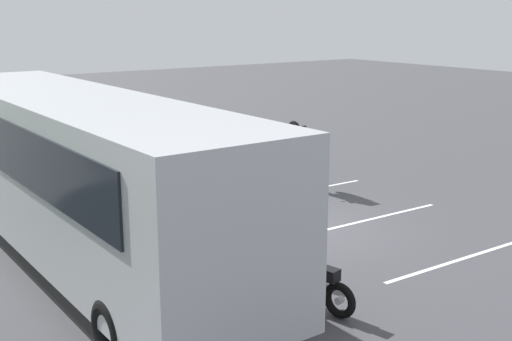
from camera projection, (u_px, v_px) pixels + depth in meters
name	position (u px, v px, depth m)	size (l,w,h in m)	color
ground_plane	(289.00, 230.00, 14.65)	(80.00, 80.00, 0.00)	#424247
tour_bus	(78.00, 179.00, 12.48)	(11.38, 2.64, 3.25)	#B7BABF
spectator_far_left	(251.00, 210.00, 12.48)	(0.57, 0.38, 1.78)	black
spectator_left	(227.00, 203.00, 13.23)	(0.57, 0.33, 1.68)	black
spectator_centre	(192.00, 197.00, 13.68)	(0.58, 0.38, 1.67)	black
spectator_right	(178.00, 184.00, 14.65)	(0.58, 0.38, 1.66)	#473823
spectator_far_right	(166.00, 171.00, 15.55)	(0.58, 0.37, 1.78)	black
parked_motorcycle_silver	(149.00, 211.00, 14.38)	(2.04, 0.64, 0.99)	black
parked_motorcycle_dark	(304.00, 278.00, 10.77)	(2.03, 0.69, 0.99)	black
stunt_motorcycle	(307.00, 151.00, 17.85)	(1.86, 0.61, 1.91)	black
bay_line_a	(470.00, 256.00, 13.04)	(0.21, 4.77, 0.01)	white
bay_line_b	(367.00, 220.00, 15.32)	(0.21, 4.51, 0.01)	white
bay_line_c	(291.00, 193.00, 17.59)	(0.21, 4.88, 0.01)	white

